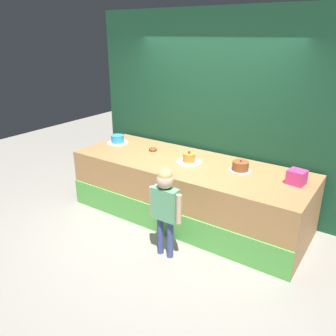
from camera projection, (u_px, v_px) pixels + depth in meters
The scene contains 9 objects.
ground_plane at pixel (164, 234), 4.65m from camera, with size 12.00×12.00×0.00m, color gray.
stage_platform at pixel (188, 190), 4.95m from camera, with size 3.40×1.22×0.85m.
curtain_backdrop at pixel (214, 112), 5.12m from camera, with size 4.11×0.08×2.89m, color #19472D.
child_figure at pixel (165, 201), 3.95m from camera, with size 0.44×0.20×1.14m.
pink_box at pixel (297, 177), 4.09m from camera, with size 0.20×0.18×0.17m, color #E03985.
donut at pixel (153, 149), 5.27m from camera, with size 0.13×0.13×0.04m, color brown.
cake_left at pixel (118, 139), 5.63m from camera, with size 0.35×0.35×0.13m.
cake_center at pixel (189, 159), 4.79m from camera, with size 0.36×0.36×0.17m.
cake_right at pixel (240, 166), 4.49m from camera, with size 0.30×0.30×0.15m.
Camera 1 is at (2.30, -3.26, 2.55)m, focal length 36.56 mm.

